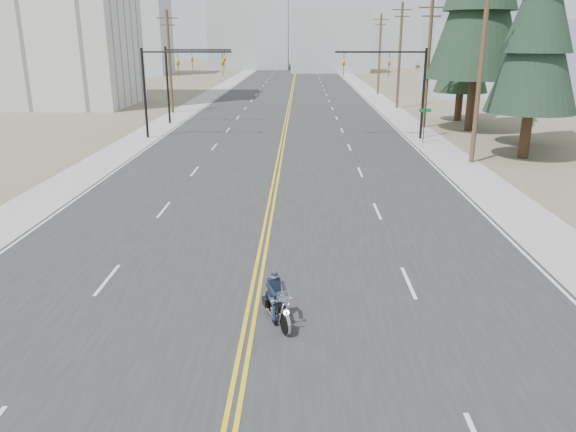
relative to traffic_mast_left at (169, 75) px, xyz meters
The scene contains 24 objects.
ground_plane 33.60m from the traffic_mast_left, 74.33° to the right, with size 400.00×400.00×0.00m, color #776D56.
road 39.36m from the traffic_mast_left, 76.71° to the left, with size 20.00×200.00×0.01m, color #303033.
sidewalk_left 38.40m from the traffic_mast_left, 93.80° to the left, with size 3.00×200.00×0.01m, color #A5A5A0.
sidewalk_right 43.45m from the traffic_mast_left, 61.68° to the left, with size 3.00×200.00×0.01m, color #A5A5A0.
traffic_mast_left is the anchor object (origin of this frame).
traffic_mast_right 17.95m from the traffic_mast_left, ahead, with size 7.10×0.26×7.00m.
traffic_mast_far 8.01m from the traffic_mast_left, 92.40° to the left, with size 6.10×0.26×7.00m.
street_sign 20.12m from the traffic_mast_left, ahead, with size 0.90×0.06×2.62m.
utility_pole_b 23.31m from the traffic_mast_left, 22.74° to the right, with size 2.20×0.30×11.50m.
utility_pole_c 22.31m from the traffic_mast_left, 15.61° to the left, with size 2.20×0.30×11.00m.
utility_pole_d 30.06m from the traffic_mast_left, 44.36° to the left, with size 2.20×0.30×11.50m.
utility_pole_e 43.66m from the traffic_mast_left, 60.53° to the left, with size 2.20×0.30×11.00m.
utility_pole_left 16.39m from the traffic_mast_left, 102.42° to the left, with size 2.20×0.30×10.50m.
glass_building 56.11m from the traffic_mast_left, 42.84° to the left, with size 24.00×16.00×20.00m, color #9EB5CC.
haze_bldg_a 87.20m from the traffic_mast_left, 107.41° to the left, with size 14.00×12.00×22.00m, color #B7BCC6.
haze_bldg_b 94.56m from the traffic_mast_left, 79.66° to the left, with size 18.00×14.00×14.00m, color #ADB2B7.
haze_bldg_c 92.19m from the traffic_mast_left, 57.88° to the left, with size 16.00×12.00×18.00m, color #B7BCC6.
haze_bldg_d 108.34m from the traffic_mast_left, 91.60° to the left, with size 20.00×15.00×26.00m, color #ADB2B7.
haze_bldg_e 122.80m from the traffic_mast_left, 73.94° to the left, with size 14.00×14.00×12.00m, color #B7BCC6.
haze_bldg_f 106.28m from the traffic_mast_left, 112.71° to the left, with size 12.00×12.00×16.00m, color #ADB2B7.
motorcyclist 32.58m from the traffic_mast_left, 72.40° to the right, with size 0.80×1.86×1.45m, color black, non-canonical shape.
conifer_near 26.71m from the traffic_mast_left, 16.34° to the right, with size 5.79×5.79×15.33m.
conifer_mid 27.71m from the traffic_mast_left, ahead, with size 5.97×5.97×15.91m.
conifer_far 28.04m from the traffic_mast_left, 22.54° to the left, with size 5.10×5.10×13.67m.
Camera 1 is at (1.42, -13.02, 7.70)m, focal length 35.00 mm.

